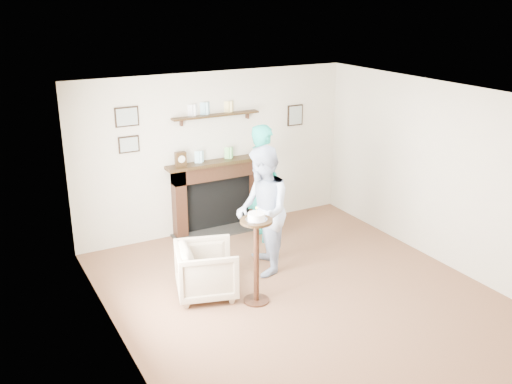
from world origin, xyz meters
TOP-DOWN VIEW (x-y plane):
  - ground at (0.00, 0.00)m, footprint 5.00×5.00m
  - room_shell at (-0.00, 0.69)m, footprint 4.54×5.02m
  - armchair at (-1.03, 0.55)m, footprint 0.91×0.90m
  - man at (-0.10, 0.79)m, footprint 0.91×1.02m
  - woman at (0.46, 1.78)m, footprint 0.49×0.69m
  - pedestal_table at (-0.56, 0.11)m, footprint 0.39×0.39m

SIDE VIEW (x-z plane):
  - ground at x=0.00m, z-range 0.00..0.00m
  - armchair at x=-1.03m, z-range -0.34..0.34m
  - man at x=-0.10m, z-range -0.87..0.87m
  - woman at x=0.46m, z-range -0.90..0.90m
  - pedestal_table at x=-0.56m, z-range 0.14..1.38m
  - room_shell at x=0.00m, z-range 0.36..2.88m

